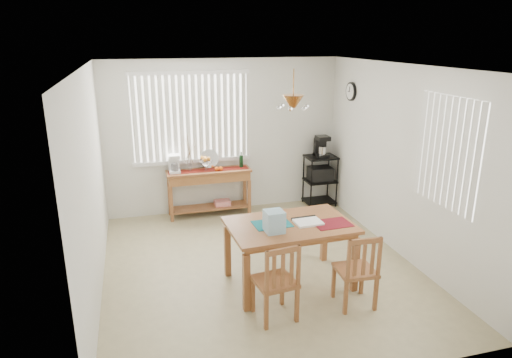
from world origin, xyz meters
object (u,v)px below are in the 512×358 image
object	(u,v)px
wire_cart	(320,176)
dining_table	(290,231)
cart_items	(321,147)
chair_left	(276,282)
sideboard	(210,181)
chair_right	(357,271)

from	to	relation	value
wire_cart	dining_table	bearing A→B (deg)	-120.35
cart_items	dining_table	bearing A→B (deg)	-120.25
cart_items	chair_left	world-z (taller)	cart_items
dining_table	chair_left	distance (m)	0.83
cart_items	chair_left	distance (m)	3.73
sideboard	chair_right	distance (m)	3.39
cart_items	dining_table	size ratio (longest dim) A/B	0.25
sideboard	cart_items	size ratio (longest dim) A/B	3.78
wire_cart	chair_right	distance (m)	3.29
chair_left	sideboard	bearing A→B (deg)	92.82
wire_cart	chair_left	distance (m)	3.67
sideboard	chair_left	xyz separation A→B (m)	(0.16, -3.20, -0.15)
cart_items	chair_left	xyz separation A→B (m)	(-1.84, -3.18, -0.63)
wire_cart	chair_left	world-z (taller)	same
chair_left	chair_right	xyz separation A→B (m)	(0.94, 0.00, -0.00)
cart_items	chair_right	bearing A→B (deg)	-105.81
chair_left	chair_right	size ratio (longest dim) A/B	1.01
chair_left	chair_right	world-z (taller)	chair_left
dining_table	chair_left	xyz separation A→B (m)	(-0.39, -0.68, -0.26)
sideboard	cart_items	bearing A→B (deg)	-0.73
wire_cart	chair_left	bearing A→B (deg)	-120.18
wire_cart	cart_items	world-z (taller)	cart_items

